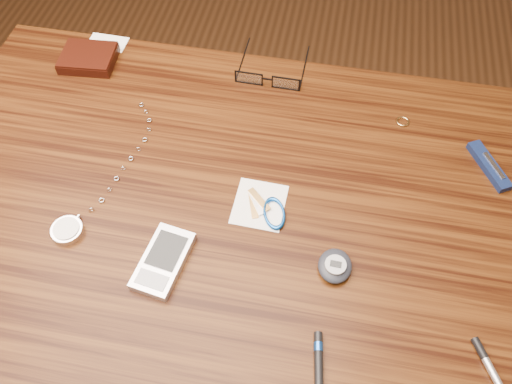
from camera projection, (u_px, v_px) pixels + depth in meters
ground at (232, 346)px, 1.41m from camera, size 3.80×3.80×0.00m
desk at (217, 234)px, 0.87m from camera, size 1.00×0.70×0.75m
wallet_and_card at (89, 58)px, 0.96m from camera, size 0.11×0.13×0.02m
eyeglasses at (268, 78)px, 0.92m from camera, size 0.13×0.13×0.03m
gold_ring at (403, 122)px, 0.88m from camera, size 0.02×0.02×0.00m
pocket_watch at (71, 226)px, 0.75m from camera, size 0.09×0.30×0.01m
pda_phone at (163, 261)px, 0.72m from camera, size 0.07×0.12×0.02m
pedometer at (335, 266)px, 0.71m from camera, size 0.05×0.06×0.02m
notepad_keys at (267, 209)px, 0.78m from camera, size 0.10×0.09×0.01m
pocket_knife at (489, 166)px, 0.82m from camera, size 0.07×0.10×0.01m
silver_pen at (496, 378)px, 0.63m from camera, size 0.07×0.12×0.01m
black_blue_pen at (319, 363)px, 0.64m from camera, size 0.02×0.09×0.01m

